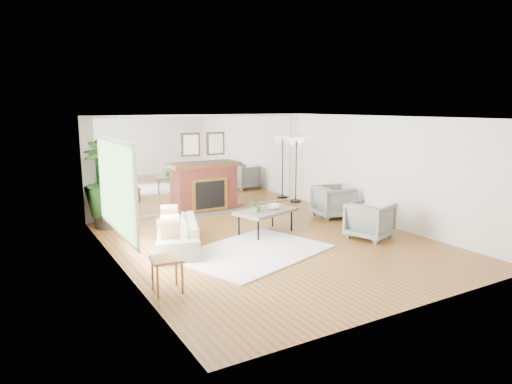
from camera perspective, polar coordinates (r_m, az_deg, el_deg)
ground at (r=9.23m, az=2.20°, el=-6.42°), size 7.00×7.00×0.00m
wall_left at (r=7.79m, az=-16.68°, el=-0.60°), size 0.02×7.00×2.50m
wall_right at (r=10.82m, az=15.79°, el=2.50°), size 0.02×7.00×2.50m
wall_back at (r=12.01m, az=-6.67°, el=3.61°), size 6.00×0.02×2.50m
mirror_panel at (r=11.99m, az=-6.63°, el=3.60°), size 5.40×0.04×2.40m
window_panel at (r=8.17m, az=-17.17°, el=0.59°), size 0.04×2.40×1.50m
fireplace at (r=11.89m, az=-6.17°, el=0.67°), size 1.85×0.83×2.05m
area_rug at (r=8.65m, az=-0.34°, el=-7.50°), size 3.18×2.69×0.03m
coffee_table at (r=9.79m, az=1.25°, el=-2.49°), size 1.48×1.13×0.53m
sofa at (r=8.95m, az=-9.89°, el=-5.21°), size 1.35×2.11×0.57m
armchair_back at (r=11.42m, az=9.62°, el=-1.17°), size 1.01×0.99×0.79m
armchair_front at (r=9.79m, az=14.07°, el=-3.44°), size 1.04×1.03×0.76m
side_table at (r=6.93m, az=-11.09°, el=-8.74°), size 0.50×0.50×0.52m
potted_ficus at (r=10.73m, az=-18.27°, el=1.25°), size 1.00×1.00×1.98m
floor_lamp at (r=12.95m, az=5.08°, el=5.58°), size 0.60×0.33×1.84m
tabletop_plant at (r=9.56m, az=0.16°, el=-1.61°), size 0.29×0.26×0.31m
fruit_bowl at (r=9.82m, az=2.16°, el=-2.02°), size 0.24×0.24×0.06m
book at (r=10.19m, az=2.02°, el=-1.66°), size 0.22×0.28×0.02m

